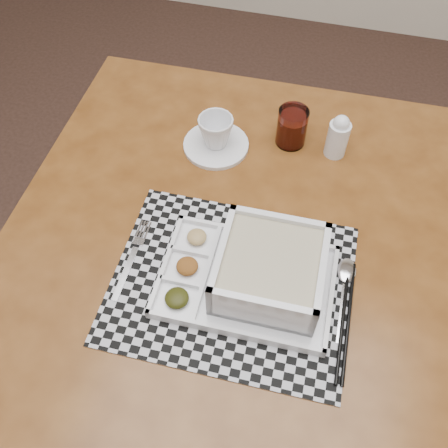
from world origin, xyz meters
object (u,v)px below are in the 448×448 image
(dining_table, at_px, (246,255))
(serving_tray, at_px, (262,273))
(cup, at_px, (216,132))
(creamer_bottle, at_px, (338,136))
(juice_glass, at_px, (292,128))

(dining_table, relative_size, serving_tray, 3.07)
(cup, xyz_separation_m, creamer_bottle, (0.26, 0.05, 0.00))
(cup, bearing_deg, dining_table, -53.83)
(cup, bearing_deg, creamer_bottle, 17.11)
(dining_table, xyz_separation_m, serving_tray, (0.05, -0.10, 0.11))
(serving_tray, distance_m, creamer_bottle, 0.38)
(cup, relative_size, creamer_bottle, 0.74)
(cup, relative_size, juice_glass, 0.87)
(cup, bearing_deg, juice_glass, 26.70)
(creamer_bottle, bearing_deg, dining_table, -117.15)
(cup, distance_m, creamer_bottle, 0.27)
(cup, height_order, juice_glass, juice_glass)
(juice_glass, bearing_deg, dining_table, -97.21)
(dining_table, bearing_deg, juice_glass, 82.79)
(dining_table, xyz_separation_m, creamer_bottle, (0.14, 0.27, 0.13))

